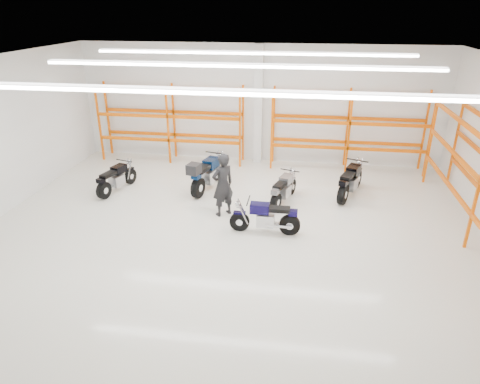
# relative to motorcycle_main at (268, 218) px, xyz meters

# --- Properties ---
(ground) EXTENTS (14.00, 14.00, 0.00)m
(ground) POSITION_rel_motorcycle_main_xyz_m (-0.95, -0.00, -0.45)
(ground) COLOR beige
(ground) RESTS_ON ground
(room_shell) EXTENTS (14.02, 12.02, 4.51)m
(room_shell) POSITION_rel_motorcycle_main_xyz_m (-0.95, 0.02, 2.83)
(room_shell) COLOR silver
(room_shell) RESTS_ON ground
(motorcycle_main) EXTENTS (1.95, 0.65, 0.96)m
(motorcycle_main) POSITION_rel_motorcycle_main_xyz_m (0.00, 0.00, 0.00)
(motorcycle_main) COLOR black
(motorcycle_main) RESTS_ON ground
(motorcycle_back_a) EXTENTS (0.82, 1.90, 0.95)m
(motorcycle_back_a) POSITION_rel_motorcycle_main_xyz_m (-5.29, 2.04, -0.00)
(motorcycle_back_a) COLOR black
(motorcycle_back_a) RESTS_ON ground
(motorcycle_back_b) EXTENTS (0.99, 2.36, 1.22)m
(motorcycle_back_b) POSITION_rel_motorcycle_main_xyz_m (-2.31, 2.61, 0.14)
(motorcycle_back_b) COLOR black
(motorcycle_back_b) RESTS_ON ground
(motorcycle_back_c) EXTENTS (0.86, 1.87, 0.95)m
(motorcycle_back_c) POSITION_rel_motorcycle_main_xyz_m (0.29, 1.98, -0.00)
(motorcycle_back_c) COLOR black
(motorcycle_back_c) RESTS_ON ground
(motorcycle_back_d) EXTENTS (1.05, 2.09, 1.08)m
(motorcycle_back_d) POSITION_rel_motorcycle_main_xyz_m (2.41, 2.85, 0.06)
(motorcycle_back_d) COLOR black
(motorcycle_back_d) RESTS_ON ground
(standing_man) EXTENTS (0.83, 0.81, 1.92)m
(standing_man) POSITION_rel_motorcycle_main_xyz_m (-1.42, 0.93, 0.51)
(standing_man) COLOR black
(standing_man) RESTS_ON ground
(structural_column) EXTENTS (0.32, 0.32, 4.50)m
(structural_column) POSITION_rel_motorcycle_main_xyz_m (-0.95, 5.82, 1.80)
(structural_column) COLOR white
(structural_column) RESTS_ON ground
(pallet_racking_back_left) EXTENTS (5.67, 0.87, 3.00)m
(pallet_racking_back_left) POSITION_rel_motorcycle_main_xyz_m (-4.35, 5.48, 1.34)
(pallet_racking_back_left) COLOR #D64100
(pallet_racking_back_left) RESTS_ON ground
(pallet_racking_back_right) EXTENTS (5.67, 0.87, 3.00)m
(pallet_racking_back_right) POSITION_rel_motorcycle_main_xyz_m (2.45, 5.48, 1.34)
(pallet_racking_back_right) COLOR #D64100
(pallet_racking_back_right) RESTS_ON ground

